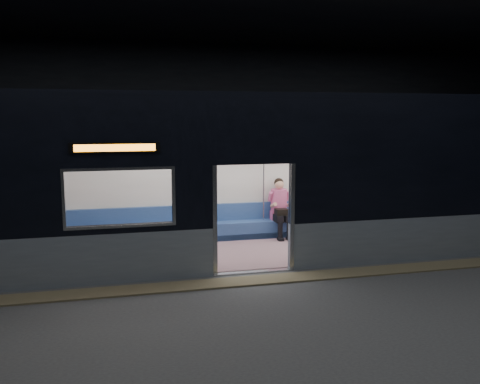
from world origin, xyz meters
name	(u,v)px	position (x,y,z in m)	size (l,w,h in m)	color
station_floor	(270,291)	(0.00, 0.00, -0.01)	(24.00, 14.00, 0.01)	#47494C
station_envelope	(272,68)	(0.00, 0.00, 3.66)	(24.00, 14.00, 5.00)	black
tactile_strip	(261,280)	(0.00, 0.55, 0.01)	(22.80, 0.50, 0.03)	#8C7F59
metro_car	(235,167)	(0.00, 2.54, 1.85)	(18.00, 3.04, 3.35)	#919EAD
passenger	(280,205)	(1.33, 3.55, 0.81)	(0.43, 0.73, 1.41)	black
handbag	(281,212)	(1.30, 3.31, 0.69)	(0.29, 0.25, 0.14)	black
transit_map	(410,172)	(5.00, 3.85, 1.48)	(1.00, 0.03, 0.65)	white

